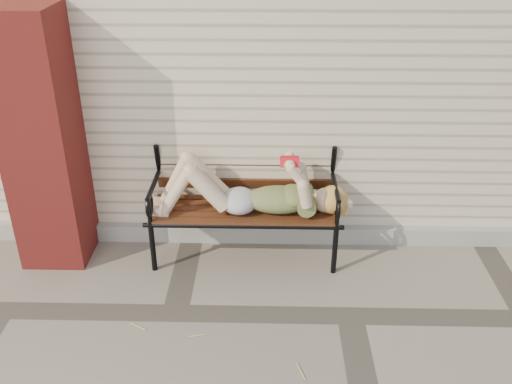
{
  "coord_description": "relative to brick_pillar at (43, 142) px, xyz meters",
  "views": [
    {
      "loc": [
        -0.59,
        -3.18,
        2.67
      ],
      "look_at": [
        -0.69,
        0.69,
        0.62
      ],
      "focal_mm": 40.0,
      "sensor_mm": 36.0,
      "label": 1
    }
  ],
  "objects": [
    {
      "name": "brick_pillar",
      "position": [
        0.0,
        0.0,
        0.0
      ],
      "size": [
        0.5,
        0.5,
        2.0
      ],
      "primitive_type": "cube",
      "color": "maroon",
      "rests_on": "ground"
    },
    {
      "name": "garden_bench",
      "position": [
        1.52,
        0.09,
        -0.42
      ],
      "size": [
        1.61,
        0.64,
        1.04
      ],
      "color": "black",
      "rests_on": "ground"
    },
    {
      "name": "foundation_strip",
      "position": [
        2.3,
        0.22,
        -0.93
      ],
      "size": [
        8.0,
        0.1,
        0.15
      ],
      "primitive_type": "cube",
      "color": "gray",
      "rests_on": "ground"
    },
    {
      "name": "reading_woman",
      "position": [
        1.53,
        -0.03,
        -0.38
      ],
      "size": [
        1.52,
        0.35,
        0.48
      ],
      "color": "#093640",
      "rests_on": "ground"
    },
    {
      "name": "ground",
      "position": [
        2.3,
        -0.75,
        -1.0
      ],
      "size": [
        80.0,
        80.0,
        0.0
      ],
      "primitive_type": "plane",
      "color": "gray",
      "rests_on": "ground"
    },
    {
      "name": "house_wall",
      "position": [
        2.3,
        2.25,
        0.5
      ],
      "size": [
        8.0,
        4.0,
        3.0
      ],
      "primitive_type": "cube",
      "color": "beige",
      "rests_on": "ground"
    }
  ]
}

